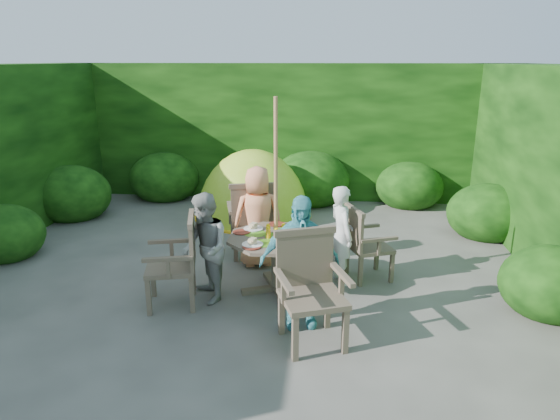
# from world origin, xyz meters

# --- Properties ---
(ground) EXTENTS (60.00, 60.00, 0.00)m
(ground) POSITION_xyz_m (0.00, 0.00, 0.00)
(ground) COLOR #4D4B45
(ground) RESTS_ON ground
(hedge_enclosure) EXTENTS (9.00, 9.00, 2.50)m
(hedge_enclosure) POSITION_xyz_m (0.00, 1.33, 1.25)
(hedge_enclosure) COLOR black
(hedge_enclosure) RESTS_ON ground
(patio_table) EXTENTS (1.49, 1.49, 0.79)m
(patio_table) POSITION_xyz_m (0.42, -0.41, 0.55)
(patio_table) COLOR #483C2F
(patio_table) RESTS_ON ground
(parasol_pole) EXTENTS (0.06, 0.06, 2.20)m
(parasol_pole) POSITION_xyz_m (0.42, -0.41, 1.10)
(parasol_pole) COLOR olive
(parasol_pole) RESTS_ON ground
(garden_chair_right) EXTENTS (0.62, 0.66, 0.87)m
(garden_chair_right) POSITION_xyz_m (1.43, 0.03, 0.47)
(garden_chair_right) COLOR #483C2F
(garden_chair_right) RESTS_ON ground
(garden_chair_left) EXTENTS (0.63, 0.68, 0.96)m
(garden_chair_left) POSITION_xyz_m (-0.58, -0.86, 0.51)
(garden_chair_left) COLOR #483C2F
(garden_chair_left) RESTS_ON ground
(garden_chair_back) EXTENTS (0.73, 0.68, 1.02)m
(garden_chair_back) POSITION_xyz_m (-0.03, 0.58, 0.54)
(garden_chair_back) COLOR #483C2F
(garden_chair_back) RESTS_ON ground
(garden_chair_front) EXTENTS (0.76, 0.72, 1.02)m
(garden_chair_front) POSITION_xyz_m (0.85, -1.41, 0.54)
(garden_chair_front) COLOR #483C2F
(garden_chair_front) RESTS_ON ground
(child_right) EXTENTS (0.43, 0.51, 1.19)m
(child_right) POSITION_xyz_m (1.15, -0.09, 0.59)
(child_right) COLOR silver
(child_right) RESTS_ON ground
(child_left) EXTENTS (0.69, 0.74, 1.22)m
(child_left) POSITION_xyz_m (-0.32, -0.73, 0.61)
(child_left) COLOR gray
(child_left) RESTS_ON ground
(child_back) EXTENTS (0.73, 0.58, 1.30)m
(child_back) POSITION_xyz_m (0.10, 0.32, 0.65)
(child_back) COLOR #FD9968
(child_back) RESTS_ON ground
(child_front) EXTENTS (0.85, 0.51, 1.35)m
(child_front) POSITION_xyz_m (0.74, -1.15, 0.67)
(child_front) COLOR #4DA9B5
(child_front) RESTS_ON ground
(dome_tent) EXTENTS (2.16, 2.16, 2.28)m
(dome_tent) POSITION_xyz_m (-0.32, 2.39, 0.00)
(dome_tent) COLOR #B3D729
(dome_tent) RESTS_ON ground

